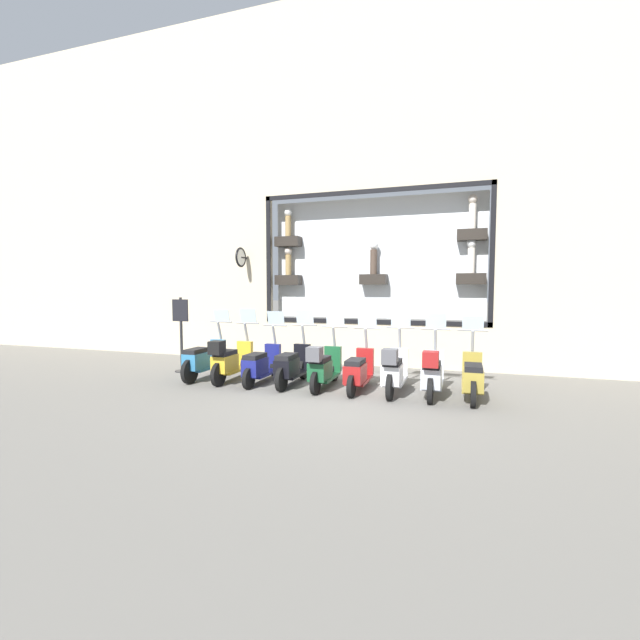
# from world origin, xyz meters

# --- Properties ---
(ground_plane) EXTENTS (120.00, 120.00, 0.00)m
(ground_plane) POSITION_xyz_m (0.00, 0.00, 0.00)
(ground_plane) COLOR #66635E
(building_facade) EXTENTS (1.21, 36.00, 9.95)m
(building_facade) POSITION_xyz_m (3.60, 0.00, 5.09)
(building_facade) COLOR beige
(building_facade) RESTS_ON ground_plane
(scooter_olive_0) EXTENTS (1.80, 0.61, 1.53)m
(scooter_olive_0) POSITION_xyz_m (0.53, -2.55, 0.42)
(scooter_olive_0) COLOR black
(scooter_olive_0) RESTS_ON ground_plane
(scooter_silver_1) EXTENTS (1.80, 0.61, 1.58)m
(scooter_silver_1) POSITION_xyz_m (0.47, -1.81, 0.47)
(scooter_silver_1) COLOR black
(scooter_silver_1) RESTS_ON ground_plane
(scooter_white_2) EXTENTS (1.80, 0.60, 1.66)m
(scooter_white_2) POSITION_xyz_m (0.47, -1.08, 0.48)
(scooter_white_2) COLOR black
(scooter_white_2) RESTS_ON ground_plane
(scooter_red_3) EXTENTS (1.79, 0.60, 1.62)m
(scooter_red_3) POSITION_xyz_m (0.53, -0.34, 0.41)
(scooter_red_3) COLOR black
(scooter_red_3) RESTS_ON ground_plane
(scooter_green_4) EXTENTS (1.79, 0.60, 1.55)m
(scooter_green_4) POSITION_xyz_m (0.46, 0.39, 0.46)
(scooter_green_4) COLOR black
(scooter_green_4) RESTS_ON ground_plane
(scooter_black_5) EXTENTS (1.80, 0.60, 1.60)m
(scooter_black_5) POSITION_xyz_m (0.53, 1.13, 0.43)
(scooter_black_5) COLOR black
(scooter_black_5) RESTS_ON ground_plane
(scooter_navy_6) EXTENTS (1.79, 0.61, 1.56)m
(scooter_navy_6) POSITION_xyz_m (0.53, 1.86, 0.41)
(scooter_navy_6) COLOR black
(scooter_navy_6) RESTS_ON ground_plane
(scooter_yellow_7) EXTENTS (1.80, 0.61, 1.60)m
(scooter_yellow_7) POSITION_xyz_m (0.47, 2.60, 0.48)
(scooter_yellow_7) COLOR black
(scooter_yellow_7) RESTS_ON ground_plane
(scooter_teal_8) EXTENTS (1.81, 0.61, 1.57)m
(scooter_teal_8) POSITION_xyz_m (0.53, 3.34, 0.44)
(scooter_teal_8) COLOR black
(scooter_teal_8) RESTS_ON ground_plane
(shop_sign_post) EXTENTS (0.36, 0.45, 1.88)m
(shop_sign_post) POSITION_xyz_m (1.12, 4.37, 1.02)
(shop_sign_post) COLOR #232326
(shop_sign_post) RESTS_ON ground_plane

